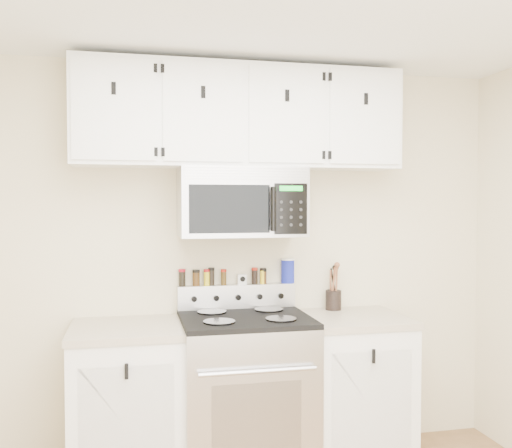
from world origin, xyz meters
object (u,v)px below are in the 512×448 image
Objects in this scene: microwave at (241,202)px; salt_canister at (288,271)px; range at (245,393)px; utensil_crock at (333,298)px.

microwave reaches higher than salt_canister.
utensil_crock is at bearing 19.97° from range.
utensil_crock is (0.64, 0.11, -0.63)m from microwave.
utensil_crock is (0.64, 0.23, 0.51)m from range.
utensil_crock reaches higher than range.
range is at bearing -160.03° from utensil_crock.
range is 1.45× the size of microwave.
microwave is 0.91m from utensil_crock.
utensil_crock is 0.36m from salt_canister.
microwave is at bearing -155.39° from salt_canister.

